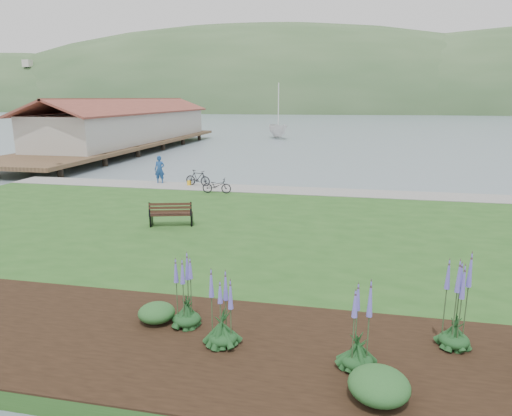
{
  "coord_description": "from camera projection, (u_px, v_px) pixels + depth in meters",
  "views": [
    {
      "loc": [
        3.32,
        -18.01,
        5.46
      ],
      "look_at": [
        -0.2,
        -1.18,
        1.3
      ],
      "focal_mm": 32.0,
      "sensor_mm": 36.0,
      "label": 1
    }
  ],
  "objects": [
    {
      "name": "shrub_1",
      "position": [
        379.0,
        385.0,
        7.75
      ],
      "size": [
        1.06,
        1.06,
        0.53
      ],
      "primitive_type": "ellipsoid",
      "color": "#1E4C21",
      "rests_on": "garden_bed"
    },
    {
      "name": "bicycle_b",
      "position": [
        198.0,
        178.0,
        26.81
      ],
      "size": [
        0.69,
        1.62,
        0.94
      ],
      "primitive_type": "imported",
      "rotation": [
        0.0,
        0.0,
        1.41
      ],
      "color": "black",
      "rests_on": "lawn"
    },
    {
      "name": "echium_0",
      "position": [
        358.0,
        335.0,
        8.55
      ],
      "size": [
        0.62,
        0.62,
        1.89
      ],
      "color": "#14391A",
      "rests_on": "garden_bed"
    },
    {
      "name": "echium_4",
      "position": [
        186.0,
        293.0,
        10.15
      ],
      "size": [
        0.62,
        0.62,
        1.99
      ],
      "color": "#14391A",
      "rests_on": "garden_bed"
    },
    {
      "name": "bicycle_a",
      "position": [
        217.0,
        186.0,
        24.79
      ],
      "size": [
        0.66,
        1.63,
        0.83
      ],
      "primitive_type": "imported",
      "rotation": [
        0.0,
        0.0,
        1.64
      ],
      "color": "black",
      "rests_on": "lawn"
    },
    {
      "name": "garden_bed",
      "position": [
        325.0,
        358.0,
        9.06
      ],
      "size": [
        24.0,
        4.4,
        0.04
      ],
      "primitive_type": "cube",
      "color": "black",
      "rests_on": "lawn"
    },
    {
      "name": "park_bench",
      "position": [
        171.0,
        213.0,
        18.39
      ],
      "size": [
        1.81,
        1.11,
        1.05
      ],
      "rotation": [
        0.0,
        0.0,
        0.27
      ],
      "color": "black",
      "rests_on": "lawn"
    },
    {
      "name": "echium_5",
      "position": [
        222.0,
        314.0,
        9.38
      ],
      "size": [
        0.62,
        0.62,
        1.76
      ],
      "color": "#14391A",
      "rests_on": "garden_bed"
    },
    {
      "name": "pannier",
      "position": [
        189.0,
        183.0,
        26.99
      ],
      "size": [
        0.2,
        0.29,
        0.29
      ],
      "primitive_type": "cube",
      "rotation": [
        0.0,
        0.0,
        0.09
      ],
      "color": "yellow",
      "rests_on": "lawn"
    },
    {
      "name": "lawn",
      "position": [
        257.0,
        242.0,
        17.13
      ],
      "size": [
        34.0,
        20.0,
        0.4
      ],
      "primitive_type": "cube",
      "color": "#234E1B",
      "rests_on": "ground"
    },
    {
      "name": "shrub_0",
      "position": [
        157.0,
        313.0,
        10.49
      ],
      "size": [
        0.85,
        0.85,
        0.42
      ],
      "primitive_type": "ellipsoid",
      "color": "#1E4C21",
      "rests_on": "garden_bed"
    },
    {
      "name": "pier_pavilion",
      "position": [
        130.0,
        125.0,
        48.62
      ],
      "size": [
        8.0,
        36.0,
        5.4
      ],
      "color": "#4C3826",
      "rests_on": "ground"
    },
    {
      "name": "person",
      "position": [
        160.0,
        167.0,
        27.47
      ],
      "size": [
        0.77,
        0.57,
        1.97
      ],
      "primitive_type": "imported",
      "rotation": [
        0.0,
        0.0,
        0.12
      ],
      "color": "navy",
      "rests_on": "lawn"
    },
    {
      "name": "ground",
      "position": [
        266.0,
        232.0,
        19.08
      ],
      "size": [
        600.0,
        600.0,
        0.0
      ],
      "primitive_type": "plane",
      "color": "slate",
      "rests_on": "ground"
    },
    {
      "name": "sailboat",
      "position": [
        278.0,
        138.0,
        62.96
      ],
      "size": [
        11.95,
        12.03,
        23.7
      ],
      "primitive_type": "imported",
      "rotation": [
        0.0,
        0.0,
        0.42
      ],
      "color": "silver",
      "rests_on": "ground"
    },
    {
      "name": "shoreline_path",
      "position": [
        289.0,
        190.0,
        25.55
      ],
      "size": [
        34.0,
        2.2,
        0.03
      ],
      "primitive_type": "cube",
      "color": "gray",
      "rests_on": "lawn"
    },
    {
      "name": "echium_1",
      "position": [
        458.0,
        303.0,
        9.22
      ],
      "size": [
        0.62,
        0.62,
        2.29
      ],
      "color": "#14391A",
      "rests_on": "garden_bed"
    },
    {
      "name": "far_hillside",
      "position": [
        397.0,
        112.0,
        176.83
      ],
      "size": [
        580.0,
        80.0,
        38.0
      ],
      "primitive_type": null,
      "color": "#365630",
      "rests_on": "ground"
    }
  ]
}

